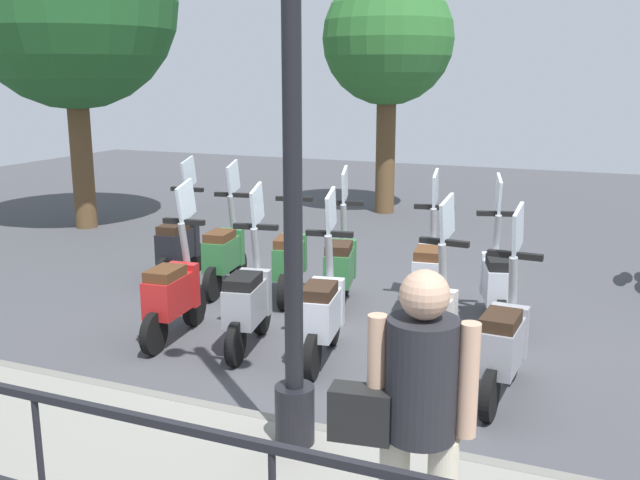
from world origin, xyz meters
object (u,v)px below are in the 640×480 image
at_px(scooter_far_5, 179,244).
at_px(scooter_near_2, 323,310).
at_px(tree_distant, 388,41).
at_px(scooter_near_0, 503,342).
at_px(lamp_post_near, 293,176).
at_px(pedestrian_with_bag, 416,413).
at_px(scooter_near_1, 431,322).
at_px(scooter_far_2, 340,265).
at_px(scooter_far_0, 498,280).
at_px(scooter_far_1, 429,271).
at_px(scooter_near_4, 173,292).
at_px(tree_large, 70,2).
at_px(scooter_far_4, 225,252).
at_px(scooter_near_3, 248,300).
at_px(scooter_far_3, 290,258).

bearing_deg(scooter_far_5, scooter_near_2, -129.08).
bearing_deg(tree_distant, scooter_near_0, -155.69).
height_order(lamp_post_near, pedestrian_with_bag, lamp_post_near).
xyz_separation_m(tree_distant, scooter_near_2, (-7.12, -1.67, -2.66)).
xyz_separation_m(tree_distant, scooter_near_1, (-7.05, -2.65, -2.66)).
bearing_deg(scooter_far_2, scooter_near_0, -143.45).
height_order(lamp_post_near, scooter_far_0, lamp_post_near).
relative_size(scooter_near_1, scooter_far_1, 1.00).
distance_m(lamp_post_near, scooter_near_4, 3.00).
height_order(tree_distant, scooter_far_5, tree_distant).
bearing_deg(lamp_post_near, tree_distant, 13.84).
xyz_separation_m(tree_large, scooter_near_2, (-3.86, -5.97, -3.19)).
xyz_separation_m(scooter_near_1, scooter_far_4, (1.49, 2.88, 0.00)).
height_order(scooter_near_4, scooter_far_4, same).
distance_m(scooter_near_2, scooter_far_4, 2.46).
bearing_deg(scooter_near_3, scooter_far_5, 37.45).
distance_m(scooter_far_1, scooter_far_2, 0.98).
xyz_separation_m(lamp_post_near, tree_large, (5.54, 6.46, 1.73)).
bearing_deg(scooter_near_0, scooter_far_0, 13.51).
relative_size(scooter_far_1, scooter_far_4, 1.00).
distance_m(scooter_near_1, scooter_far_5, 3.98).
height_order(scooter_far_0, scooter_far_5, same).
bearing_deg(scooter_near_1, scooter_far_1, 19.85).
xyz_separation_m(lamp_post_near, scooter_far_1, (3.36, -0.06, -1.46)).
relative_size(scooter_near_0, scooter_near_2, 1.00).
relative_size(scooter_near_3, scooter_far_1, 1.00).
height_order(lamp_post_near, scooter_near_2, lamp_post_near).
xyz_separation_m(pedestrian_with_bag, scooter_far_1, (4.45, 1.04, -0.60)).
bearing_deg(scooter_far_0, scooter_near_4, 104.14).
xyz_separation_m(scooter_near_2, scooter_far_3, (1.59, 1.06, 0.00)).
bearing_deg(tree_large, scooter_far_2, -112.65).
distance_m(scooter_far_2, scooter_far_4, 1.49).
distance_m(scooter_near_0, scooter_far_2, 2.66).
relative_size(scooter_far_1, scooter_far_3, 1.00).
bearing_deg(scooter_far_2, scooter_far_3, 72.35).
relative_size(lamp_post_near, scooter_far_0, 2.64).
bearing_deg(scooter_far_4, scooter_far_3, -95.57).
bearing_deg(scooter_far_1, scooter_far_2, 90.96).
bearing_deg(scooter_near_4, pedestrian_with_bag, -136.65).
height_order(lamp_post_near, scooter_far_4, lamp_post_near).
bearing_deg(pedestrian_with_bag, scooter_far_4, 31.07).
xyz_separation_m(lamp_post_near, scooter_far_3, (3.27, 1.55, -1.46)).
relative_size(scooter_near_4, scooter_far_1, 1.00).
xyz_separation_m(pedestrian_with_bag, scooter_far_5, (4.48, 4.24, -0.60)).
xyz_separation_m(scooter_near_3, scooter_far_0, (1.57, -2.06, 0.00)).
relative_size(scooter_near_2, scooter_near_4, 1.00).
xyz_separation_m(scooter_near_4, scooter_far_3, (1.64, -0.49, 0.00)).
bearing_deg(scooter_far_4, scooter_near_3, -151.21).
relative_size(scooter_near_3, scooter_near_4, 1.00).
distance_m(scooter_far_4, scooter_far_5, 0.76).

